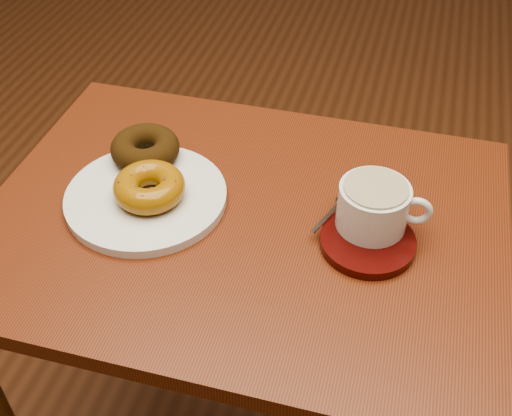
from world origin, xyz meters
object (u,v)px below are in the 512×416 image
(coffee_cup, at_px, (374,206))
(saucer, at_px, (368,242))
(cafe_table, at_px, (244,268))
(donut_plate, at_px, (146,197))

(coffee_cup, bearing_deg, saucer, -93.60)
(cafe_table, height_order, coffee_cup, coffee_cup)
(cafe_table, bearing_deg, saucer, -4.22)
(cafe_table, xyz_separation_m, donut_plate, (-0.15, -0.01, 0.12))
(donut_plate, bearing_deg, coffee_cup, 4.11)
(donut_plate, distance_m, saucer, 0.33)
(cafe_table, distance_m, donut_plate, 0.19)
(cafe_table, relative_size, coffee_cup, 5.84)
(donut_plate, relative_size, saucer, 1.82)
(cafe_table, distance_m, saucer, 0.22)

